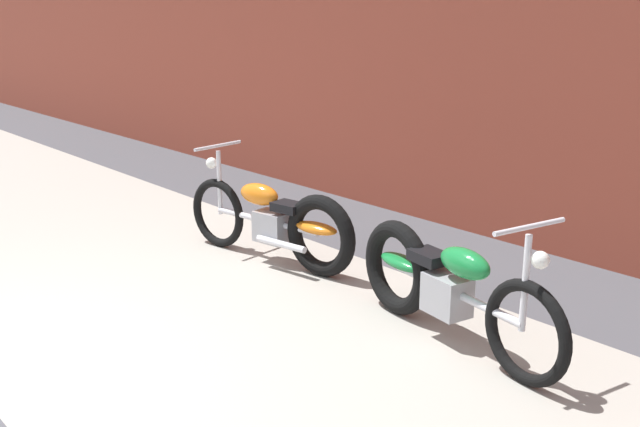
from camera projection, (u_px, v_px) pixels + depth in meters
name	position (u px, v px, depth m)	size (l,w,h in m)	color
sidewalk_slab	(216.00, 314.00, 5.58)	(36.00, 3.50, 0.01)	#9E998E
motorcycle_orange	(279.00, 222.00, 6.59)	(1.99, 0.63, 1.03)	black
motorcycle_green	(440.00, 283.00, 5.11)	(2.00, 0.66, 1.03)	black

